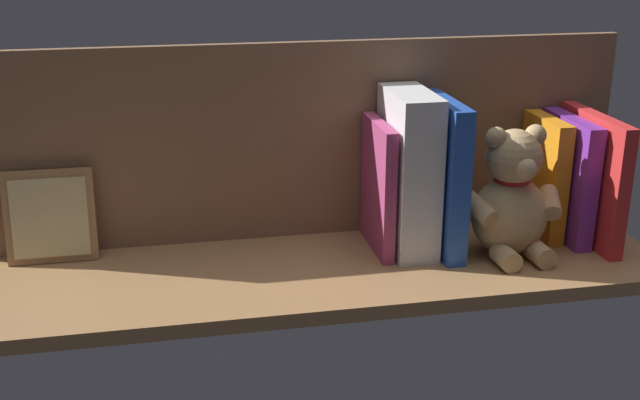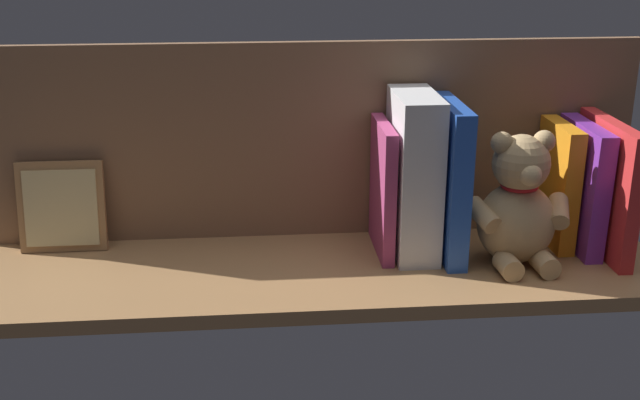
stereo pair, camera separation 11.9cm
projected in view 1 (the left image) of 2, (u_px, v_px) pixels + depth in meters
ground_plane at (320, 271)px, 123.10cm from camera, size 106.77×30.76×2.20cm
shelf_back_panel at (304, 141)px, 129.43cm from camera, size 106.77×1.50×32.22cm
book_0 at (590, 178)px, 129.23cm from camera, size 2.27×20.11×21.12cm
book_1 at (567, 178)px, 130.72cm from camera, size 3.04×15.99×20.23cm
book_2 at (544, 177)px, 131.59cm from camera, size 2.71×12.88×19.96cm
teddy_bear at (512, 199)px, 123.63cm from camera, size 16.88×13.60×20.82cm
book_3 at (442, 175)px, 125.42cm from camera, size 3.11×17.33×24.25cm
dictionary_thick_white at (408, 172)px, 124.99cm from camera, size 6.46×15.48×25.54cm
book_4 at (378, 186)px, 125.43cm from camera, size 1.89×14.56×20.88cm
picture_frame_leaning at (50, 217)px, 122.04cm from camera, size 13.55×3.72×14.50cm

